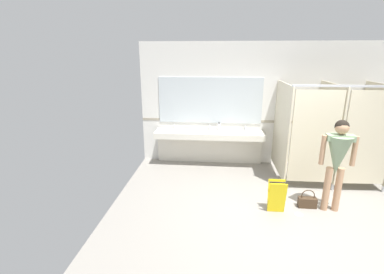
% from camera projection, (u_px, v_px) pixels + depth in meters
% --- Properties ---
extents(ground_plane, '(6.34, 5.46, 0.10)m').
position_uv_depth(ground_plane, '(296.00, 220.00, 4.59)').
color(ground_plane, gray).
extents(wall_back, '(6.34, 0.12, 2.87)m').
position_uv_depth(wall_back, '(274.00, 105.00, 6.54)').
color(wall_back, silver).
rests_on(wall_back, ground_plane).
extents(wall_back_tile_band, '(6.34, 0.01, 0.06)m').
position_uv_depth(wall_back_tile_band, '(273.00, 122.00, 6.59)').
color(wall_back_tile_band, '#9E937F').
rests_on(wall_back_tile_band, wall_back).
extents(vanity_counter, '(2.55, 0.53, 0.96)m').
position_uv_depth(vanity_counter, '(209.00, 140.00, 6.65)').
color(vanity_counter, silver).
rests_on(vanity_counter, ground_plane).
extents(mirror_panel, '(2.45, 0.02, 1.08)m').
position_uv_depth(mirror_panel, '(210.00, 100.00, 6.57)').
color(mirror_panel, silver).
rests_on(mirror_panel, wall_back).
extents(bathroom_stalls, '(1.97, 1.38, 2.07)m').
position_uv_depth(bathroom_stalls, '(331.00, 131.00, 5.64)').
color(bathroom_stalls, beige).
rests_on(bathroom_stalls, ground_plane).
extents(person_standing, '(0.56, 0.42, 1.59)m').
position_uv_depth(person_standing, '(338.00, 155.00, 4.52)').
color(person_standing, tan).
rests_on(person_standing, ground_plane).
extents(handbag, '(0.31, 0.13, 0.34)m').
position_uv_depth(handbag, '(307.00, 202.00, 4.86)').
color(handbag, '#3F2D1E').
rests_on(handbag, ground_plane).
extents(soap_dispenser, '(0.07, 0.07, 0.19)m').
position_uv_depth(soap_dispenser, '(219.00, 127.00, 6.62)').
color(soap_dispenser, white).
rests_on(soap_dispenser, vanity_counter).
extents(wet_floor_sign, '(0.28, 0.19, 0.56)m').
position_uv_depth(wet_floor_sign, '(277.00, 196.00, 4.67)').
color(wet_floor_sign, yellow).
rests_on(wet_floor_sign, ground_plane).
extents(floor_drain_cover, '(0.14, 0.14, 0.01)m').
position_uv_depth(floor_drain_cover, '(299.00, 214.00, 4.66)').
color(floor_drain_cover, '#B7BABF').
rests_on(floor_drain_cover, ground_plane).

